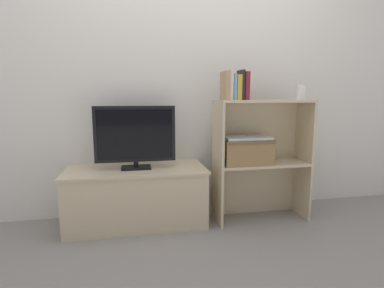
{
  "coord_description": "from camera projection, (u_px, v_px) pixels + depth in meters",
  "views": [
    {
      "loc": [
        -0.43,
        -2.05,
        0.99
      ],
      "look_at": [
        0.0,
        0.14,
        0.63
      ],
      "focal_mm": 28.0,
      "sensor_mm": 36.0,
      "label": 1
    }
  ],
  "objects": [
    {
      "name": "ground_plane",
      "position": [
        196.0,
        231.0,
        2.22
      ],
      "size": [
        16.0,
        16.0,
        0.0
      ],
      "primitive_type": "plane",
      "color": "gray"
    },
    {
      "name": "wall_back",
      "position": [
        184.0,
        71.0,
        2.49
      ],
      "size": [
        10.0,
        0.05,
        2.4
      ],
      "color": "silver",
      "rests_on": "ground_plane"
    },
    {
      "name": "tv_stand",
      "position": [
        137.0,
        196.0,
        2.32
      ],
      "size": [
        1.06,
        0.46,
        0.44
      ],
      "color": "#CCB793",
      "rests_on": "ground_plane"
    },
    {
      "name": "tv",
      "position": [
        135.0,
        136.0,
        2.24
      ],
      "size": [
        0.6,
        0.14,
        0.47
      ],
      "color": "black",
      "rests_on": "tv_stand"
    },
    {
      "name": "bookshelf_lower_tier",
      "position": [
        258.0,
        182.0,
        2.47
      ],
      "size": [
        0.74,
        0.28,
        0.47
      ],
      "color": "#CCB793",
      "rests_on": "ground_plane"
    },
    {
      "name": "bookshelf_upper_tier",
      "position": [
        260.0,
        124.0,
        2.4
      ],
      "size": [
        0.74,
        0.28,
        0.49
      ],
      "color": "#CCB793",
      "rests_on": "bookshelf_lower_tier"
    },
    {
      "name": "book_tan",
      "position": [
        225.0,
        86.0,
        2.2
      ],
      "size": [
        0.03,
        0.16,
        0.21
      ],
      "color": "tan",
      "rests_on": "bookshelf_upper_tier"
    },
    {
      "name": "book_ivory",
      "position": [
        229.0,
        87.0,
        2.2
      ],
      "size": [
        0.02,
        0.13,
        0.19
      ],
      "color": "silver",
      "rests_on": "bookshelf_upper_tier"
    },
    {
      "name": "book_skyblue",
      "position": [
        233.0,
        87.0,
        2.21
      ],
      "size": [
        0.02,
        0.15,
        0.19
      ],
      "color": "#709ECC",
      "rests_on": "bookshelf_upper_tier"
    },
    {
      "name": "book_mustard",
      "position": [
        237.0,
        88.0,
        2.22
      ],
      "size": [
        0.03,
        0.15,
        0.18
      ],
      "color": "gold",
      "rests_on": "bookshelf_upper_tier"
    },
    {
      "name": "book_charcoal",
      "position": [
        241.0,
        85.0,
        2.22
      ],
      "size": [
        0.02,
        0.13,
        0.22
      ],
      "color": "#232328",
      "rests_on": "bookshelf_upper_tier"
    },
    {
      "name": "book_maroon",
      "position": [
        245.0,
        86.0,
        2.23
      ],
      "size": [
        0.03,
        0.14,
        0.2
      ],
      "color": "maroon",
      "rests_on": "bookshelf_upper_tier"
    },
    {
      "name": "baby_monitor",
      "position": [
        301.0,
        92.0,
        2.36
      ],
      "size": [
        0.05,
        0.04,
        0.14
      ],
      "color": "white",
      "rests_on": "bookshelf_upper_tier"
    },
    {
      "name": "storage_basket_left",
      "position": [
        246.0,
        150.0,
        2.33
      ],
      "size": [
        0.39,
        0.25,
        0.19
      ],
      "color": "#937047",
      "rests_on": "bookshelf_lower_tier"
    },
    {
      "name": "laptop",
      "position": [
        246.0,
        138.0,
        2.32
      ],
      "size": [
        0.36,
        0.23,
        0.02
      ],
      "color": "#BCBCC1",
      "rests_on": "storage_basket_left"
    }
  ]
}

